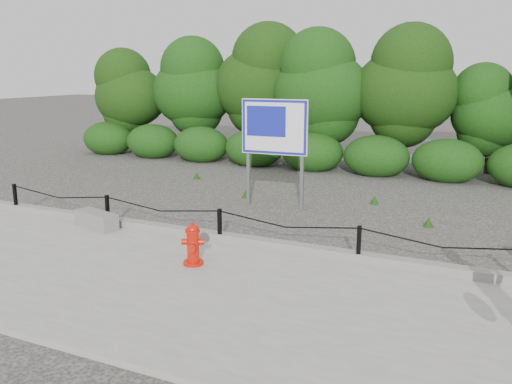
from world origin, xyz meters
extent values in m
plane|color=#2D2B28|center=(0.00, 0.00, 0.00)|extent=(90.00, 90.00, 0.00)
cube|color=gray|center=(0.00, -2.00, 0.04)|extent=(14.00, 4.00, 0.08)
cube|color=slate|center=(0.00, 0.05, 0.15)|extent=(14.00, 0.22, 0.14)
cube|color=black|center=(-5.00, 0.00, 0.38)|extent=(0.06, 0.06, 0.60)
cube|color=black|center=(-2.50, 0.00, 0.38)|extent=(0.06, 0.06, 0.60)
cube|color=black|center=(0.00, 0.00, 0.38)|extent=(0.06, 0.06, 0.60)
cube|color=black|center=(2.50, 0.00, 0.38)|extent=(0.06, 0.06, 0.60)
cylinder|color=black|center=(-3.75, 0.00, 0.60)|extent=(2.50, 0.02, 0.02)
cylinder|color=black|center=(-1.25, 0.00, 0.60)|extent=(2.50, 0.02, 0.02)
cylinder|color=black|center=(1.25, 0.00, 0.60)|extent=(2.50, 0.02, 0.02)
cylinder|color=black|center=(3.75, 0.00, 0.60)|extent=(2.50, 0.02, 0.02)
cylinder|color=black|center=(-8.50, 8.60, 0.94)|extent=(0.18, 0.18, 1.88)
ellipsoid|color=#285413|center=(-8.50, 8.60, 2.25)|extent=(2.78, 2.40, 3.00)
cylinder|color=black|center=(-6.00, 9.00, 1.03)|extent=(0.18, 0.18, 2.06)
ellipsoid|color=#285413|center=(-6.00, 9.00, 2.47)|extent=(3.05, 2.64, 3.30)
cylinder|color=black|center=(-3.50, 9.40, 1.13)|extent=(0.18, 0.18, 2.27)
ellipsoid|color=#285413|center=(-3.50, 9.40, 2.72)|extent=(3.35, 2.90, 3.62)
cylinder|color=black|center=(-1.00, 8.60, 1.06)|extent=(0.18, 0.18, 2.13)
ellipsoid|color=#285413|center=(-1.00, 8.60, 2.55)|extent=(3.15, 2.72, 3.40)
cylinder|color=black|center=(1.50, 9.00, 1.08)|extent=(0.18, 0.18, 2.16)
ellipsoid|color=#285413|center=(1.50, 9.00, 2.59)|extent=(3.20, 2.77, 3.46)
cylinder|color=black|center=(4.00, 9.40, 0.80)|extent=(0.18, 0.18, 1.59)
ellipsoid|color=#285413|center=(4.00, 9.40, 1.91)|extent=(2.36, 2.04, 2.55)
cylinder|color=red|center=(0.18, -1.19, 0.11)|extent=(0.42, 0.42, 0.05)
cylinder|color=red|center=(0.18, -1.19, 0.37)|extent=(0.25, 0.25, 0.47)
cylinder|color=red|center=(0.18, -1.19, 0.62)|extent=(0.30, 0.30, 0.04)
ellipsoid|color=red|center=(0.18, -1.19, 0.65)|extent=(0.27, 0.27, 0.15)
cylinder|color=red|center=(0.18, -1.19, 0.73)|extent=(0.07, 0.07, 0.04)
cylinder|color=red|center=(0.06, -1.24, 0.45)|extent=(0.12, 0.12, 0.10)
cylinder|color=red|center=(0.30, -1.14, 0.45)|extent=(0.12, 0.12, 0.10)
cylinder|color=red|center=(0.24, -1.32, 0.40)|extent=(0.16, 0.15, 0.13)
cylinder|color=slate|center=(0.15, -1.30, 0.33)|extent=(0.01, 0.05, 0.10)
cube|color=slate|center=(-2.57, -0.25, 0.24)|extent=(1.03, 0.58, 0.31)
cube|color=slate|center=(-0.85, 2.94, 1.22)|extent=(0.08, 0.08, 2.44)
cube|color=slate|center=(0.43, 3.02, 1.22)|extent=(0.08, 0.08, 2.44)
cube|color=white|center=(-0.21, 2.93, 1.83)|extent=(1.52, 0.14, 1.22)
cube|color=#151E9F|center=(-0.21, 2.90, 1.83)|extent=(1.49, 0.10, 1.18)
cube|color=#151E9F|center=(-0.39, 2.89, 1.95)|extent=(0.91, 0.06, 0.67)
camera|label=1|loc=(4.47, -8.06, 3.07)|focal=38.00mm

